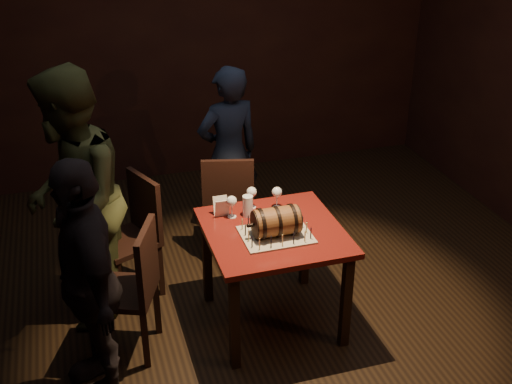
{
  "coord_description": "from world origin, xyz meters",
  "views": [
    {
      "loc": [
        -1.18,
        -3.62,
        2.91
      ],
      "look_at": [
        -0.07,
        0.05,
        0.95
      ],
      "focal_mm": 45.0,
      "sensor_mm": 36.0,
      "label": 1
    }
  ],
  "objects_px": {
    "chair_left_rear": "(135,230)",
    "chair_left_front": "(134,284)",
    "wine_glass_left": "(232,202)",
    "wine_glass_right": "(277,193)",
    "person_left_front": "(88,281)",
    "person_left_rear": "(74,201)",
    "pub_table": "(274,244)",
    "person_back": "(229,154)",
    "chair_back": "(228,202)",
    "barrel_cake": "(276,221)",
    "pint_of_ale": "(248,206)",
    "wine_glass_mid": "(252,193)"
  },
  "relations": [
    {
      "from": "barrel_cake",
      "to": "person_left_rear",
      "type": "height_order",
      "value": "person_left_rear"
    },
    {
      "from": "wine_glass_left",
      "to": "person_left_rear",
      "type": "distance_m",
      "value": 1.05
    },
    {
      "from": "wine_glass_right",
      "to": "pint_of_ale",
      "type": "relative_size",
      "value": 1.07
    },
    {
      "from": "pub_table",
      "to": "chair_left_front",
      "type": "height_order",
      "value": "chair_left_front"
    },
    {
      "from": "barrel_cake",
      "to": "wine_glass_mid",
      "type": "relative_size",
      "value": 2.19
    },
    {
      "from": "wine_glass_mid",
      "to": "pint_of_ale",
      "type": "distance_m",
      "value": 0.13
    },
    {
      "from": "wine_glass_mid",
      "to": "chair_left_front",
      "type": "xyz_separation_m",
      "value": [
        -0.89,
        -0.36,
        -0.34
      ]
    },
    {
      "from": "wine_glass_left",
      "to": "person_left_front",
      "type": "bearing_deg",
      "value": -152.42
    },
    {
      "from": "chair_left_front",
      "to": "person_left_rear",
      "type": "xyz_separation_m",
      "value": [
        -0.3,
        0.51,
        0.39
      ]
    },
    {
      "from": "wine_glass_left",
      "to": "wine_glass_mid",
      "type": "relative_size",
      "value": 1.0
    },
    {
      "from": "wine_glass_left",
      "to": "pint_of_ale",
      "type": "distance_m",
      "value": 0.12
    },
    {
      "from": "chair_back",
      "to": "person_left_rear",
      "type": "distance_m",
      "value": 1.28
    },
    {
      "from": "pint_of_ale",
      "to": "chair_left_front",
      "type": "height_order",
      "value": "chair_left_front"
    },
    {
      "from": "chair_left_rear",
      "to": "chair_left_front",
      "type": "bearing_deg",
      "value": -97.89
    },
    {
      "from": "person_left_rear",
      "to": "chair_left_front",
      "type": "bearing_deg",
      "value": 40.26
    },
    {
      "from": "chair_back",
      "to": "person_left_front",
      "type": "height_order",
      "value": "person_left_front"
    },
    {
      "from": "wine_glass_left",
      "to": "wine_glass_right",
      "type": "relative_size",
      "value": 1.0
    },
    {
      "from": "person_left_rear",
      "to": "barrel_cake",
      "type": "bearing_deg",
      "value": 75.12
    },
    {
      "from": "wine_glass_mid",
      "to": "chair_left_rear",
      "type": "height_order",
      "value": "chair_left_rear"
    },
    {
      "from": "wine_glass_right",
      "to": "person_left_front",
      "type": "distance_m",
      "value": 1.45
    },
    {
      "from": "wine_glass_right",
      "to": "chair_left_rear",
      "type": "xyz_separation_m",
      "value": [
        -0.97,
        0.38,
        -0.35
      ]
    },
    {
      "from": "pint_of_ale",
      "to": "person_left_rear",
      "type": "height_order",
      "value": "person_left_rear"
    },
    {
      "from": "person_back",
      "to": "chair_back",
      "type": "bearing_deg",
      "value": 63.2
    },
    {
      "from": "chair_back",
      "to": "person_left_rear",
      "type": "bearing_deg",
      "value": -161.16
    },
    {
      "from": "wine_glass_right",
      "to": "chair_left_front",
      "type": "bearing_deg",
      "value": -164.01
    },
    {
      "from": "wine_glass_left",
      "to": "chair_left_rear",
      "type": "xyz_separation_m",
      "value": [
        -0.63,
        0.42,
        -0.35
      ]
    },
    {
      "from": "chair_left_front",
      "to": "person_left_rear",
      "type": "bearing_deg",
      "value": 120.44
    },
    {
      "from": "person_back",
      "to": "barrel_cake",
      "type": "bearing_deg",
      "value": 77.16
    },
    {
      "from": "pub_table",
      "to": "wine_glass_mid",
      "type": "xyz_separation_m",
      "value": [
        -0.05,
        0.34,
        0.23
      ]
    },
    {
      "from": "pub_table",
      "to": "person_left_rear",
      "type": "distance_m",
      "value": 1.36
    },
    {
      "from": "barrel_cake",
      "to": "pint_of_ale",
      "type": "height_order",
      "value": "barrel_cake"
    },
    {
      "from": "wine_glass_left",
      "to": "person_back",
      "type": "height_order",
      "value": "person_back"
    },
    {
      "from": "pint_of_ale",
      "to": "person_left_front",
      "type": "distance_m",
      "value": 1.22
    },
    {
      "from": "wine_glass_right",
      "to": "chair_left_front",
      "type": "relative_size",
      "value": 0.17
    },
    {
      "from": "pint_of_ale",
      "to": "person_left_rear",
      "type": "xyz_separation_m",
      "value": [
        -1.13,
        0.25,
        0.09
      ]
    },
    {
      "from": "wine_glass_left",
      "to": "chair_left_front",
      "type": "height_order",
      "value": "chair_left_front"
    },
    {
      "from": "chair_left_front",
      "to": "person_left_rear",
      "type": "height_order",
      "value": "person_left_rear"
    },
    {
      "from": "wine_glass_mid",
      "to": "chair_left_front",
      "type": "height_order",
      "value": "chair_left_front"
    },
    {
      "from": "chair_left_front",
      "to": "chair_back",
      "type": "bearing_deg",
      "value": 46.44
    },
    {
      "from": "wine_glass_left",
      "to": "pub_table",
      "type": "bearing_deg",
      "value": -47.86
    },
    {
      "from": "chair_back",
      "to": "person_left_front",
      "type": "xyz_separation_m",
      "value": [
        -1.14,
        -1.16,
        0.25
      ]
    },
    {
      "from": "barrel_cake",
      "to": "wine_glass_right",
      "type": "height_order",
      "value": "barrel_cake"
    },
    {
      "from": "barrel_cake",
      "to": "chair_back",
      "type": "height_order",
      "value": "barrel_cake"
    },
    {
      "from": "wine_glass_right",
      "to": "chair_left_rear",
      "type": "relative_size",
      "value": 0.17
    },
    {
      "from": "wine_glass_right",
      "to": "person_back",
      "type": "xyz_separation_m",
      "value": [
        -0.08,
        1.01,
        -0.11
      ]
    },
    {
      "from": "wine_glass_mid",
      "to": "person_left_rear",
      "type": "distance_m",
      "value": 1.2
    },
    {
      "from": "barrel_cake",
      "to": "chair_left_front",
      "type": "xyz_separation_m",
      "value": [
        -0.93,
        0.06,
        -0.33
      ]
    },
    {
      "from": "wine_glass_left",
      "to": "wine_glass_right",
      "type": "distance_m",
      "value": 0.34
    },
    {
      "from": "wine_glass_left",
      "to": "person_left_front",
      "type": "xyz_separation_m",
      "value": [
        -1.0,
        -0.52,
        -0.09
      ]
    },
    {
      "from": "person_back",
      "to": "person_left_rear",
      "type": "bearing_deg",
      "value": 21.35
    }
  ]
}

